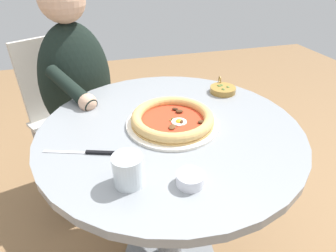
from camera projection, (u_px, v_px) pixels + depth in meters
dining_table at (170, 167)px, 1.05m from camera, size 0.89×0.89×0.76m
pizza_on_plate at (173, 119)px, 0.95m from camera, size 0.32×0.32×0.05m
water_glass at (128, 172)px, 0.70m from camera, size 0.08×0.08×0.08m
steak_knife at (90, 152)px, 0.82m from camera, size 0.08×0.21×0.01m
ramekin_capers at (190, 179)px, 0.71m from camera, size 0.07×0.07×0.03m
olive_pan at (223, 89)px, 1.18m from camera, size 0.13×0.11×0.05m
diner_person at (84, 118)px, 1.45m from camera, size 0.58×0.43×1.20m
cafe_chair_diner at (69, 107)px, 1.53m from camera, size 0.57×0.57×0.91m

